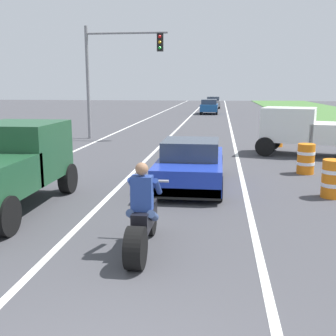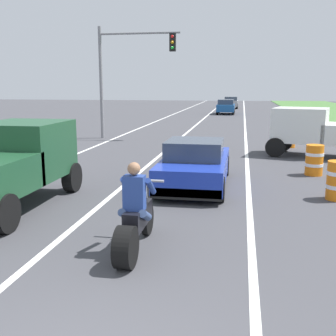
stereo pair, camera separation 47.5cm
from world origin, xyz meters
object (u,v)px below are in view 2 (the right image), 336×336
object	(u,v)px
pickup_truck_left_lane_dark_green	(7,162)
distant_car_far_ahead	(226,107)
motorcycle_with_rider	(135,221)
sports_car_blue	(195,165)
traffic_light_mast_near	(125,65)
construction_barrel_mid	(314,160)
construction_barrel_far	(289,137)
distant_car_further_ahead	(231,102)
pickup_truck_right_shoulder_white	(323,130)

from	to	relation	value
pickup_truck_left_lane_dark_green	distant_car_far_ahead	size ratio (longest dim) A/B	1.20
motorcycle_with_rider	sports_car_blue	xyz separation A→B (m)	(0.47, 5.09, 0.04)
traffic_light_mast_near	construction_barrel_mid	distance (m)	12.44
motorcycle_with_rider	construction_barrel_far	bearing A→B (deg)	73.52
construction_barrel_far	distant_car_further_ahead	bearing A→B (deg)	96.13
motorcycle_with_rider	sports_car_blue	world-z (taller)	motorcycle_with_rider
pickup_truck_right_shoulder_white	traffic_light_mast_near	size ratio (longest dim) A/B	0.86
pickup_truck_left_lane_dark_green	traffic_light_mast_near	world-z (taller)	traffic_light_mast_near
pickup_truck_left_lane_dark_green	construction_barrel_far	bearing A→B (deg)	56.05
traffic_light_mast_near	construction_barrel_far	bearing A→B (deg)	-12.63
distant_car_further_ahead	construction_barrel_far	bearing A→B (deg)	-83.87
pickup_truck_left_lane_dark_green	construction_barrel_mid	xyz separation A→B (m)	(7.81, 5.13, -0.60)
construction_barrel_mid	distant_car_far_ahead	size ratio (longest dim) A/B	0.25
motorcycle_with_rider	distant_car_further_ahead	bearing A→B (deg)	89.64
pickup_truck_right_shoulder_white	traffic_light_mast_near	bearing A→B (deg)	155.34
pickup_truck_left_lane_dark_green	distant_car_further_ahead	size ratio (longest dim) A/B	1.20
construction_barrel_far	distant_car_far_ahead	xyz separation A→B (m)	(-3.92, 23.30, 0.27)
motorcycle_with_rider	traffic_light_mast_near	world-z (taller)	traffic_light_mast_near
sports_car_blue	construction_barrel_mid	distance (m)	4.27
construction_barrel_mid	distant_car_far_ahead	bearing A→B (deg)	97.79
distant_car_far_ahead	distant_car_further_ahead	bearing A→B (deg)	88.91
traffic_light_mast_near	distant_car_further_ahead	size ratio (longest dim) A/B	1.50
construction_barrel_far	pickup_truck_left_lane_dark_green	bearing A→B (deg)	-123.95
motorcycle_with_rider	pickup_truck_right_shoulder_white	size ratio (longest dim) A/B	0.43
distant_car_far_ahead	construction_barrel_mid	bearing A→B (deg)	-82.21
sports_car_blue	construction_barrel_mid	xyz separation A→B (m)	(3.66, 2.19, -0.13)
distant_car_further_ahead	sports_car_blue	bearing A→B (deg)	-89.77
sports_car_blue	pickup_truck_left_lane_dark_green	world-z (taller)	pickup_truck_left_lane_dark_green
pickup_truck_right_shoulder_white	distant_car_further_ahead	bearing A→B (deg)	97.32
motorcycle_with_rider	construction_barrel_far	world-z (taller)	motorcycle_with_rider
distant_car_far_ahead	pickup_truck_left_lane_dark_green	bearing A→B (deg)	-96.18
pickup_truck_right_shoulder_white	distant_car_further_ahead	size ratio (longest dim) A/B	1.29
distant_car_far_ahead	traffic_light_mast_near	bearing A→B (deg)	-102.23
construction_barrel_mid	construction_barrel_far	distance (m)	6.29
construction_barrel_far	distant_car_further_ahead	distance (m)	34.74
motorcycle_with_rider	distant_car_far_ahead	xyz separation A→B (m)	(0.09, 36.86, 0.18)
construction_barrel_mid	construction_barrel_far	size ratio (longest dim) A/B	1.00
pickup_truck_left_lane_dark_green	traffic_light_mast_near	size ratio (longest dim) A/B	0.80
pickup_truck_right_shoulder_white	distant_car_further_ahead	distance (m)	37.34
pickup_truck_left_lane_dark_green	construction_barrel_mid	distance (m)	9.36
motorcycle_with_rider	construction_barrel_mid	bearing A→B (deg)	60.40
motorcycle_with_rider	distant_car_further_ahead	size ratio (longest dim) A/B	0.55
sports_car_blue	distant_car_further_ahead	xyz separation A→B (m)	(-0.17, 43.02, 0.14)
sports_car_blue	construction_barrel_mid	size ratio (longest dim) A/B	4.30
pickup_truck_right_shoulder_white	pickup_truck_left_lane_dark_green	bearing A→B (deg)	-134.38
distant_car_far_ahead	motorcycle_with_rider	bearing A→B (deg)	-90.14
sports_car_blue	traffic_light_mast_near	size ratio (longest dim) A/B	0.72
pickup_truck_left_lane_dark_green	distant_car_far_ahead	distance (m)	34.92
pickup_truck_left_lane_dark_green	pickup_truck_right_shoulder_white	world-z (taller)	same
motorcycle_with_rider	pickup_truck_right_shoulder_white	world-z (taller)	pickup_truck_right_shoulder_white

